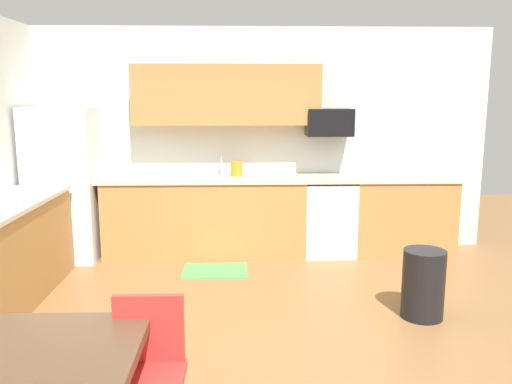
{
  "coord_description": "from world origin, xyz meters",
  "views": [
    {
      "loc": [
        -0.15,
        -3.87,
        1.9
      ],
      "look_at": [
        0.0,
        1.0,
        1.0
      ],
      "focal_mm": 36.97,
      "sensor_mm": 36.0,
      "label": 1
    }
  ],
  "objects_px": {
    "microwave": "(329,122)",
    "refrigerator": "(65,184)",
    "chair_near_table": "(146,365)",
    "trash_bin": "(423,284)",
    "oven_range": "(328,216)",
    "kettle": "(237,170)"
  },
  "relations": [
    {
      "from": "microwave",
      "to": "trash_bin",
      "type": "xyz_separation_m",
      "value": [
        0.5,
        -2.01,
        -1.28
      ]
    },
    {
      "from": "chair_near_table",
      "to": "kettle",
      "type": "bearing_deg",
      "value": 82.83
    },
    {
      "from": "trash_bin",
      "to": "refrigerator",
      "type": "bearing_deg",
      "value": 153.03
    },
    {
      "from": "refrigerator",
      "to": "microwave",
      "type": "height_order",
      "value": "refrigerator"
    },
    {
      "from": "oven_range",
      "to": "microwave",
      "type": "xyz_separation_m",
      "value": [
        -0.0,
        0.1,
        1.12
      ]
    },
    {
      "from": "oven_range",
      "to": "microwave",
      "type": "bearing_deg",
      "value": 90.0
    },
    {
      "from": "refrigerator",
      "to": "microwave",
      "type": "distance_m",
      "value": 3.18
    },
    {
      "from": "microwave",
      "to": "refrigerator",
      "type": "bearing_deg",
      "value": -176.67
    },
    {
      "from": "microwave",
      "to": "kettle",
      "type": "relative_size",
      "value": 2.7
    },
    {
      "from": "oven_range",
      "to": "kettle",
      "type": "distance_m",
      "value": 1.24
    },
    {
      "from": "oven_range",
      "to": "kettle",
      "type": "height_order",
      "value": "kettle"
    },
    {
      "from": "refrigerator",
      "to": "chair_near_table",
      "type": "height_order",
      "value": "refrigerator"
    },
    {
      "from": "refrigerator",
      "to": "kettle",
      "type": "distance_m",
      "value": 2.0
    },
    {
      "from": "refrigerator",
      "to": "chair_near_table",
      "type": "distance_m",
      "value": 3.86
    },
    {
      "from": "microwave",
      "to": "trash_bin",
      "type": "distance_m",
      "value": 2.44
    },
    {
      "from": "refrigerator",
      "to": "kettle",
      "type": "height_order",
      "value": "refrigerator"
    },
    {
      "from": "microwave",
      "to": "trash_bin",
      "type": "relative_size",
      "value": 0.9
    },
    {
      "from": "refrigerator",
      "to": "kettle",
      "type": "xyz_separation_m",
      "value": [
        1.99,
        0.13,
        0.14
      ]
    },
    {
      "from": "refrigerator",
      "to": "oven_range",
      "type": "xyz_separation_m",
      "value": [
        3.1,
        0.08,
        -0.43
      ]
    },
    {
      "from": "refrigerator",
      "to": "chair_near_table",
      "type": "xyz_separation_m",
      "value": [
        1.53,
        -3.52,
        -0.38
      ]
    },
    {
      "from": "chair_near_table",
      "to": "trash_bin",
      "type": "xyz_separation_m",
      "value": [
        2.07,
        1.69,
        -0.2
      ]
    },
    {
      "from": "trash_bin",
      "to": "kettle",
      "type": "distance_m",
      "value": 2.64
    }
  ]
}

